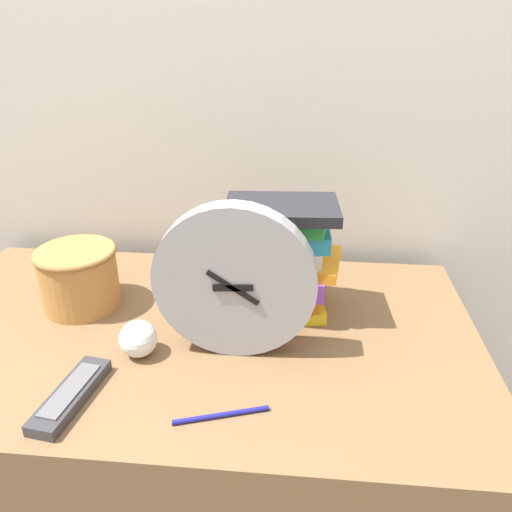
{
  "coord_description": "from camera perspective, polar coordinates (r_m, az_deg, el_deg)",
  "views": [
    {
      "loc": [
        0.21,
        -0.47,
        1.28
      ],
      "look_at": [
        0.13,
        0.35,
        0.88
      ],
      "focal_mm": 35.0,
      "sensor_mm": 36.0,
      "label": 1
    }
  ],
  "objects": [
    {
      "name": "tv_remote",
      "position": [
        0.88,
        -20.39,
        -14.65
      ],
      "size": [
        0.07,
        0.18,
        0.02
      ],
      "color": "#333338",
      "rests_on": "desk"
    },
    {
      "name": "desk_clock",
      "position": [
        0.86,
        -2.49,
        -3.01
      ],
      "size": [
        0.28,
        0.04,
        0.28
      ],
      "color": "#99999E",
      "rests_on": "desk"
    },
    {
      "name": "crumpled_paper_ball",
      "position": [
        0.93,
        -13.31,
        -9.18
      ],
      "size": [
        0.07,
        0.07,
        0.07
      ],
      "color": "white",
      "rests_on": "desk"
    },
    {
      "name": "book_stack",
      "position": [
        1.0,
        2.4,
        0.03
      ],
      "size": [
        0.25,
        0.19,
        0.24
      ],
      "color": "yellow",
      "rests_on": "desk"
    },
    {
      "name": "wall_back",
      "position": [
        1.22,
        -4.74,
        22.03
      ],
      "size": [
        6.0,
        0.04,
        2.4
      ],
      "color": "beige",
      "rests_on": "ground_plane"
    },
    {
      "name": "pen",
      "position": [
        0.8,
        -4.0,
        -17.69
      ],
      "size": [
        0.15,
        0.05,
        0.01
      ],
      "color": "navy",
      "rests_on": "desk"
    },
    {
      "name": "basket",
      "position": [
        1.09,
        -19.6,
        -2.13
      ],
      "size": [
        0.17,
        0.17,
        0.13
      ],
      "color": "#B27A3D",
      "rests_on": "desk"
    },
    {
      "name": "desk",
      "position": [
        1.24,
        -6.56,
        -22.27
      ],
      "size": [
        1.12,
        0.65,
        0.73
      ],
      "color": "brown",
      "rests_on": "ground_plane"
    }
  ]
}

